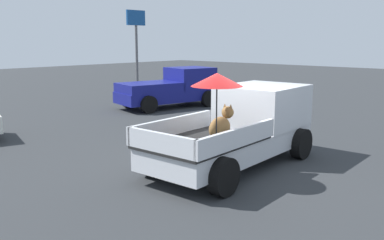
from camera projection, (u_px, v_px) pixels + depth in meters
name	position (u px, v px, depth m)	size (l,w,h in m)	color
ground_plane	(232.00, 166.00, 10.31)	(80.00, 80.00, 0.00)	#2D3033
pickup_truck_main	(243.00, 126.00, 10.46)	(5.13, 2.43, 2.39)	black
pickup_truck_red	(173.00, 88.00, 19.44)	(5.08, 2.97, 1.80)	black
motel_sign	(136.00, 34.00, 25.53)	(1.40, 0.16, 4.86)	#59595B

